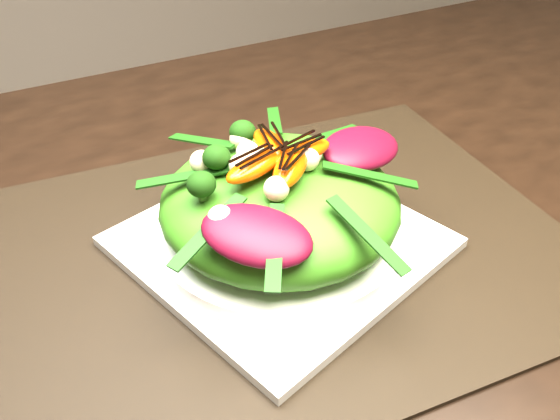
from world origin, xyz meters
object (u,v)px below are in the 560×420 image
orange_segment (258,159)px  dining_table (379,226)px  placemat (280,247)px  lettuce_mound (280,203)px  salad_bowl (280,231)px  plate_base (280,242)px

orange_segment → dining_table: bearing=-2.4°
placemat → lettuce_mound: size_ratio=2.49×
salad_bowl → lettuce_mound: (0.00, -0.00, 0.03)m
orange_segment → plate_base: bearing=-37.4°
salad_bowl → dining_table: bearing=2.7°
dining_table → plate_base: bearing=-177.3°
salad_bowl → orange_segment: bearing=142.6°
dining_table → placemat: dining_table is taller
placemat → salad_bowl: size_ratio=2.36×
lettuce_mound → orange_segment: (-0.01, 0.01, 0.04)m
plate_base → placemat: bearing=0.0°
placemat → lettuce_mound: bearing=0.0°
plate_base → dining_table: bearing=2.7°
placemat → orange_segment: 0.09m
orange_segment → placemat: bearing=-37.4°
placemat → salad_bowl: 0.02m
salad_bowl → lettuce_mound: lettuce_mound is taller
salad_bowl → orange_segment: size_ratio=3.78×
plate_base → orange_segment: size_ratio=4.11×
dining_table → salad_bowl: 0.12m
dining_table → lettuce_mound: bearing=-177.3°
plate_base → salad_bowl: (0.00, 0.00, 0.01)m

